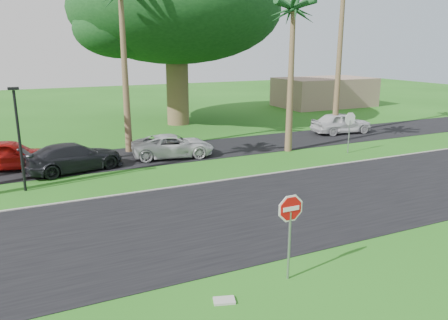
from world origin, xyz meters
name	(u,v)px	position (x,y,z in m)	size (l,w,h in m)	color
ground	(226,240)	(0.00, 0.00, 0.00)	(120.00, 120.00, 0.00)	#215A16
road	(203,219)	(0.00, 2.00, 0.01)	(120.00, 8.00, 0.02)	black
parking_strip	(135,157)	(0.00, 12.50, 0.01)	(120.00, 5.00, 0.02)	black
curb	(170,188)	(0.00, 6.05, 0.03)	(120.00, 0.12, 0.06)	gray
stop_sign_near	(290,220)	(0.50, -3.00, 1.77)	(1.05, 0.07, 2.62)	gray
stop_sign_far	(350,124)	(12.00, 8.00, 1.77)	(1.05, 0.07, 2.62)	gray
palm_right_near	(293,12)	(9.00, 10.00, 8.19)	(5.00, 5.00, 9.50)	brown
canopy_tree	(175,11)	(6.00, 22.00, 8.95)	(16.50, 16.50, 13.12)	brown
streetlight_right	(19,133)	(-6.00, 8.50, 2.65)	(0.45, 0.25, 4.64)	black
building_far	(324,92)	(24.00, 26.00, 1.50)	(10.00, 6.00, 3.00)	gray
car_red	(8,155)	(-6.69, 12.64, 0.79)	(1.87, 4.65, 1.59)	#A00F0D
car_dark	(74,157)	(-3.58, 10.90, 0.73)	(2.04, 5.02, 1.46)	black
car_minivan	(173,146)	(2.02, 11.53, 0.66)	(2.19, 4.76, 1.32)	silver
car_pickup	(341,123)	(15.65, 13.05, 0.77)	(1.82, 4.53, 1.54)	silver
utility_slab	(224,301)	(-1.61, -3.28, 0.03)	(0.55, 0.35, 0.06)	#A2A29A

